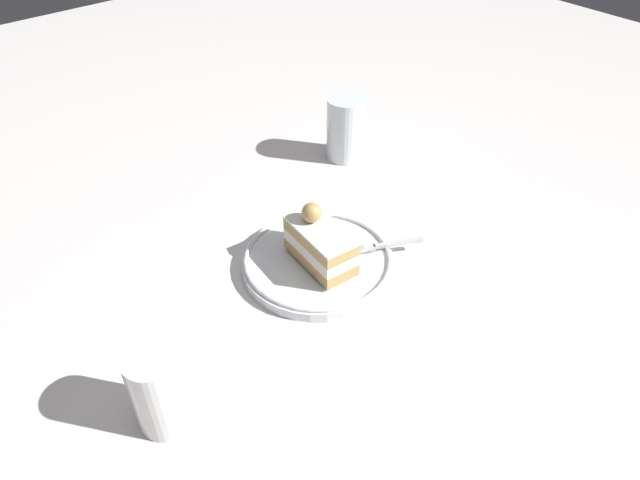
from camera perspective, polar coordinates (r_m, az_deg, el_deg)
The scene contains 6 objects.
ground_plane at distance 0.77m, azimuth 0.26°, elevation -2.34°, with size 2.40×2.40×0.00m, color silver.
dessert_plate at distance 0.76m, azimuth -0.00°, elevation -2.27°, with size 0.20×0.20×0.02m.
cake_slice at distance 0.73m, azimuth 0.03°, elevation -0.30°, with size 0.10×0.06×0.08m.
fork at distance 0.77m, azimuth 5.87°, elevation -0.58°, with size 0.06×0.11×0.00m.
drink_glass_near at distance 0.96m, azimuth 2.52°, elevation 10.57°, with size 0.06×0.06×0.10m.
drink_glass_far at distance 0.60m, azimuth -15.35°, elevation -14.23°, with size 0.06×0.06×0.10m.
Camera 1 is at (-0.43, 0.37, 0.52)m, focal length 32.62 mm.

